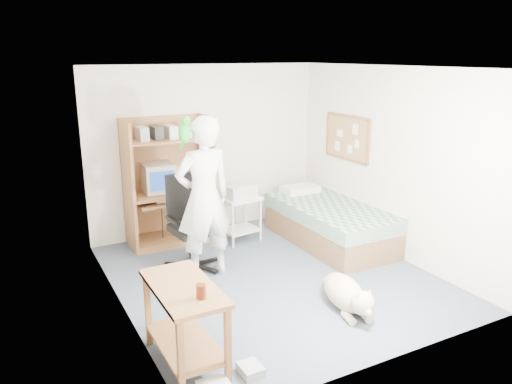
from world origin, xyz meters
TOP-DOWN VIEW (x-y plane):
  - floor at (0.00, 0.00)m, footprint 4.00×4.00m
  - wall_back at (0.00, 2.00)m, footprint 3.60×0.02m
  - wall_right at (1.80, 0.00)m, footprint 0.02×4.00m
  - wall_left at (-1.80, 0.00)m, footprint 0.02×4.00m
  - ceiling at (0.00, 0.00)m, footprint 3.60×4.00m
  - computer_hutch at (-0.70, 1.74)m, footprint 1.20×0.63m
  - bed at (1.30, 0.62)m, footprint 1.02×2.02m
  - side_desk at (-1.55, -1.20)m, footprint 0.50×1.00m
  - corkboard at (1.77, 0.90)m, footprint 0.04×0.94m
  - office_chair at (-0.75, 0.75)m, footprint 0.67×0.67m
  - person at (-0.69, 0.43)m, footprint 0.76×0.53m
  - parrot at (-0.89, 0.45)m, footprint 0.14×0.25m
  - dog at (0.30, -1.08)m, footprint 0.49×1.07m
  - printer_cart at (0.20, 1.29)m, footprint 0.61×0.52m
  - printer at (0.20, 1.29)m, footprint 0.46×0.38m
  - crt_monitor at (-0.85, 1.75)m, footprint 0.44×0.46m
  - keyboard at (-0.71, 1.58)m, footprint 0.46×0.20m
  - pencil_cup at (-0.31, 1.65)m, footprint 0.08×0.08m
  - drink_glass at (-1.50, -1.48)m, footprint 0.08×0.08m
  - floor_box_b at (-1.12, -1.60)m, footprint 0.18×0.22m

SIDE VIEW (x-z plane):
  - floor at x=0.00m, z-range 0.00..0.00m
  - floor_box_b at x=-1.12m, z-range 0.00..0.08m
  - dog at x=0.30m, z-range -0.03..0.38m
  - bed at x=1.30m, z-range -0.04..0.62m
  - office_chair at x=-0.75m, z-range -0.17..1.02m
  - printer_cart at x=0.20m, z-range 0.11..0.77m
  - side_desk at x=-1.55m, z-range 0.12..0.87m
  - keyboard at x=-0.71m, z-range 0.66..0.69m
  - printer at x=0.20m, z-range 0.66..0.84m
  - drink_glass at x=-1.50m, z-range 0.75..0.87m
  - pencil_cup at x=-0.31m, z-range 0.76..0.88m
  - computer_hutch at x=-0.70m, z-range -0.08..1.72m
  - crt_monitor at x=-0.85m, z-range 0.77..1.17m
  - person at x=-0.69m, z-range 0.00..1.97m
  - wall_back at x=0.00m, z-range 0.00..2.50m
  - wall_right at x=1.80m, z-range 0.00..2.50m
  - wall_left at x=-1.80m, z-range 0.00..2.50m
  - corkboard at x=1.77m, z-range 1.12..1.78m
  - parrot at x=-0.89m, z-range 1.60..2.00m
  - ceiling at x=0.00m, z-range 2.49..2.51m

